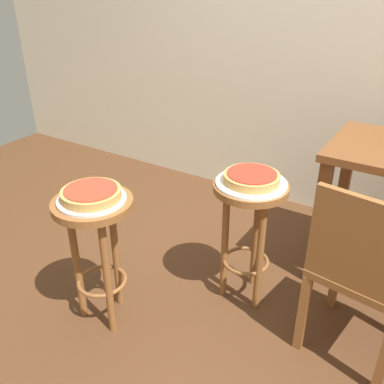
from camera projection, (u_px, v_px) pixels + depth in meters
ground_plane at (195, 350)px, 1.97m from camera, size 6.00×6.00×0.00m
stool_foreground at (96, 235)px, 1.95m from camera, size 0.36×0.36×0.67m
serving_plate_foreground at (92, 199)px, 1.87m from camera, size 0.30×0.30×0.01m
pizza_foreground at (91, 194)px, 1.85m from camera, size 0.26×0.26×0.05m
stool_middle at (249, 217)px, 2.09m from camera, size 0.36×0.36×0.67m
serving_plate_middle at (251, 183)px, 2.01m from camera, size 0.34×0.34×0.01m
pizza_middle at (252, 178)px, 1.99m from camera, size 0.27×0.27×0.05m
wooden_chair at (363, 270)px, 1.76m from camera, size 0.45×0.45×0.85m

